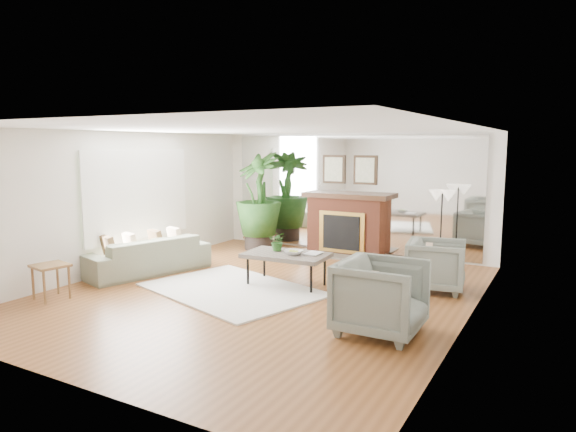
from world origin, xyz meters
The scene contains 18 objects.
ground centered at (0.00, 0.00, 0.00)m, with size 7.00×7.00×0.00m, color brown.
wall_left centered at (-2.99, 0.00, 1.25)m, with size 0.02×7.00×2.50m, color white.
wall_right centered at (2.99, 0.00, 1.25)m, with size 0.02×7.00×2.50m, color white.
wall_back centered at (0.00, 3.49, 1.25)m, with size 6.00×0.02×2.50m, color white.
mirror_panel centered at (0.00, 3.47, 1.25)m, with size 5.40×0.04×2.40m, color silver.
window_panel centered at (-2.96, 0.40, 1.35)m, with size 0.04×2.40×1.50m, color #B2E09E.
fireplace centered at (0.00, 3.26, 0.66)m, with size 1.85×0.83×2.05m.
area_rug centered at (-0.48, -0.15, 0.01)m, with size 2.64×1.89×0.03m, color silver.
coffee_table centered at (0.13, 0.52, 0.49)m, with size 1.37×0.85×0.53m.
sofa centered at (-2.45, 0.05, 0.32)m, with size 2.19×0.86×0.64m, color gray.
armchair_back centered at (2.30, 1.43, 0.40)m, with size 0.85×0.88×0.80m, color slate.
armchair_front centered at (2.16, -0.78, 0.45)m, with size 0.96×0.99×0.90m, color slate.
side_table centered at (-2.55, -1.80, 0.44)m, with size 0.54×0.54×0.52m.
potted_ficus centered at (-1.85, 2.81, 1.13)m, with size 1.29×1.29×2.11m.
floor_lamp centered at (2.07, 2.73, 1.25)m, with size 0.48×0.27×1.47m.
tabletop_plant centered at (-0.09, 0.62, 0.69)m, with size 0.29×0.25×0.32m, color #2F5D22.
fruit_bowl centered at (0.28, 0.50, 0.57)m, with size 0.29×0.29×0.07m, color brown.
book centered at (0.42, 0.67, 0.54)m, with size 0.23×0.31×0.02m, color brown.
Camera 1 is at (4.08, -6.53, 2.26)m, focal length 32.00 mm.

